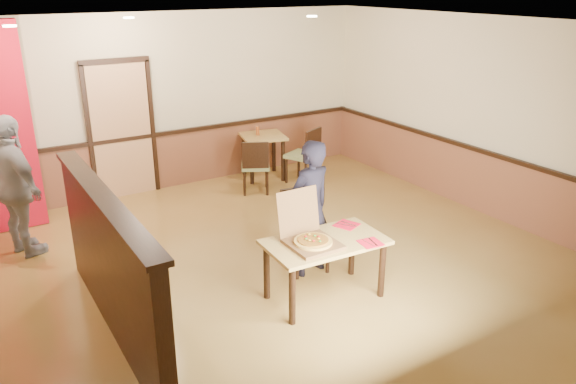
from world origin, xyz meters
name	(u,v)px	position (x,y,z in m)	size (l,w,h in m)	color
floor	(281,270)	(0.00, 0.00, 0.00)	(7.00, 7.00, 0.00)	#A4813F
ceiling	(280,26)	(0.00, 0.00, 2.80)	(7.00, 7.00, 0.00)	black
wall_back	(168,103)	(0.00, 3.50, 1.40)	(7.00, 7.00, 0.00)	beige
wall_right	(493,119)	(3.50, 0.00, 1.40)	(7.00, 7.00, 0.00)	beige
wainscot_back	(173,160)	(0.00, 3.47, 0.45)	(7.00, 0.04, 0.90)	brown
chair_rail_back	(172,132)	(0.00, 3.45, 0.92)	(7.00, 0.06, 0.06)	black
wainscot_right	(484,183)	(3.47, 0.00, 0.45)	(0.04, 7.00, 0.90)	brown
chair_rail_right	(487,152)	(3.45, 0.00, 0.92)	(0.06, 7.00, 0.06)	black
back_door	(122,131)	(-0.80, 3.46, 1.05)	(0.90, 0.06, 2.10)	tan
booth_partition	(110,264)	(-2.00, -0.20, 0.74)	(0.20, 3.10, 1.44)	black
spot_a	(10,26)	(-2.30, 1.80, 2.78)	(0.14, 0.14, 0.02)	#F3E9AA
spot_b	(129,18)	(-0.80, 2.50, 2.78)	(0.14, 0.14, 0.02)	#F3E9AA
spot_c	(312,16)	(1.40, 1.50, 2.78)	(0.14, 0.14, 0.02)	#F3E9AA
main_table	(325,249)	(0.09, -0.75, 0.57)	(1.30, 0.79, 0.68)	tan
diner_chair	(303,226)	(0.29, -0.03, 0.53)	(0.54, 0.54, 0.96)	olive
side_chair_left	(255,164)	(0.99, 2.44, 0.48)	(0.59, 0.59, 0.89)	olive
side_chair_right	(306,153)	(1.95, 2.44, 0.52)	(0.62, 0.62, 0.95)	olive
side_table	(263,145)	(1.47, 3.05, 0.58)	(0.86, 0.86, 0.76)	tan
diner	(310,208)	(0.27, -0.18, 0.80)	(0.59, 0.39, 1.61)	black
passerby	(16,187)	(-2.50, 2.07, 0.89)	(1.05, 0.43, 1.78)	#93959B
pizza_box	(310,238)	(-0.09, -0.74, 0.75)	(0.50, 0.59, 0.52)	brown
pizza	(313,242)	(-0.09, -0.79, 0.73)	(0.40, 0.40, 0.03)	gold
napkin_near	(371,243)	(0.46, -1.05, 0.68)	(0.25, 0.25, 0.01)	red
napkin_far	(347,225)	(0.52, -0.55, 0.68)	(0.31, 0.31, 0.01)	red
condiment	(258,131)	(1.40, 3.10, 0.84)	(0.06, 0.06, 0.15)	brown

